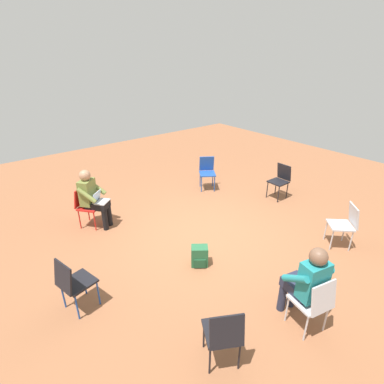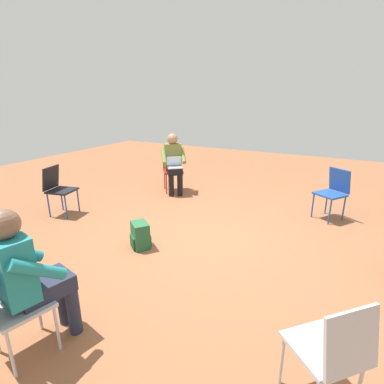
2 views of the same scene
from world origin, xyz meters
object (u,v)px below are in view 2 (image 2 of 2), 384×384
at_px(chair_north, 9,305).
at_px(chair_east, 58,187).
at_px(backpack_near_laptop_user, 140,237).
at_px(chair_northwest, 333,349).
at_px(person_with_laptop, 173,160).
at_px(chair_southeast, 173,168).
at_px(person_in_teal, 28,272).
at_px(chair_southwest, 333,190).

distance_m(chair_north, chair_east, 3.16).
bearing_deg(chair_east, backpack_near_laptop_user, 67.42).
bearing_deg(chair_northwest, chair_east, 114.07).
relative_size(chair_northwest, person_with_laptop, 0.69).
bearing_deg(chair_north, person_with_laptop, 117.83).
bearing_deg(backpack_near_laptop_user, person_with_laptop, -69.51).
bearing_deg(chair_north, chair_southeast, 118.70).
bearing_deg(person_with_laptop, chair_southeast, -90.00).
height_order(person_in_teal, backpack_near_laptop_user, person_in_teal).
height_order(chair_northwest, backpack_near_laptop_user, chair_northwest).
bearing_deg(person_with_laptop, chair_east, 22.21).
relative_size(chair_northwest, chair_southwest, 1.00).
distance_m(chair_northwest, chair_east, 4.68).
bearing_deg(chair_east, chair_north, 31.63).
distance_m(chair_north, person_in_teal, 0.26).
relative_size(chair_southwest, chair_east, 1.00).
relative_size(chair_north, chair_northwest, 1.00).
height_order(chair_east, person_in_teal, person_in_teal).
bearing_deg(chair_southwest, chair_northwest, 127.74).
distance_m(person_with_laptop, backpack_near_laptop_user, 2.54).
bearing_deg(chair_southwest, person_in_teal, 99.05).
xyz_separation_m(chair_northwest, person_in_teal, (2.14, 0.52, 0.20)).
distance_m(chair_southeast, chair_northwest, 5.02).
height_order(chair_northwest, person_in_teal, person_in_teal).
xyz_separation_m(person_with_laptop, backpack_near_laptop_user, (-0.87, 2.32, -0.53)).
distance_m(chair_northwest, person_in_teal, 2.21).
bearing_deg(chair_northwest, person_with_laptop, 86.42).
distance_m(chair_southwest, chair_east, 4.65).
distance_m(chair_southeast, backpack_near_laptop_user, 2.66).
height_order(chair_east, backpack_near_laptop_user, chair_east).
bearing_deg(person_in_teal, chair_southwest, 77.79).
xyz_separation_m(chair_east, person_in_teal, (-2.27, 2.08, 0.20)).
bearing_deg(person_in_teal, person_with_laptop, 118.88).
xyz_separation_m(chair_north, person_in_teal, (-0.04, -0.16, 0.20)).
relative_size(chair_north, person_in_teal, 0.69).
height_order(person_with_laptop, backpack_near_laptop_user, person_with_laptop).
bearing_deg(person_with_laptop, chair_north, 66.05).
bearing_deg(chair_northwest, chair_north, 150.98).
relative_size(chair_southeast, backpack_near_laptop_user, 2.36).
relative_size(chair_east, person_with_laptop, 0.69).
height_order(chair_southeast, person_in_teal, person_in_teal).
relative_size(chair_southeast, person_with_laptop, 0.69).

